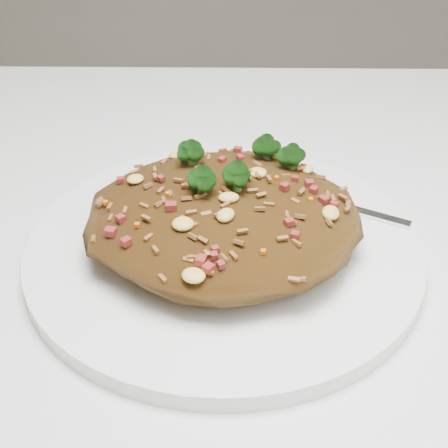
{
  "coord_description": "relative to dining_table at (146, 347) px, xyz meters",
  "views": [
    {
      "loc": [
        0.07,
        -0.37,
        1.05
      ],
      "look_at": [
        0.07,
        0.01,
        0.78
      ],
      "focal_mm": 50.0,
      "sensor_mm": 36.0,
      "label": 1
    }
  ],
  "objects": [
    {
      "name": "fried_rice",
      "position": [
        0.07,
        0.01,
        0.13
      ],
      "size": [
        0.2,
        0.19,
        0.07
      ],
      "color": "brown",
      "rests_on": "plate"
    },
    {
      "name": "plate",
      "position": [
        0.07,
        0.01,
        0.1
      ],
      "size": [
        0.3,
        0.3,
        0.01
      ],
      "primitive_type": "cylinder",
      "color": "white",
      "rests_on": "dining_table"
    },
    {
      "name": "dining_table",
      "position": [
        0.0,
        0.0,
        0.0
      ],
      "size": [
        1.2,
        0.8,
        0.75
      ],
      "color": "silver",
      "rests_on": "ground"
    },
    {
      "name": "fork",
      "position": [
        0.15,
        0.07,
        0.11
      ],
      "size": [
        0.15,
        0.09,
        0.0
      ],
      "rotation": [
        0.0,
        0.0,
        -0.47
      ],
      "color": "silver",
      "rests_on": "plate"
    }
  ]
}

